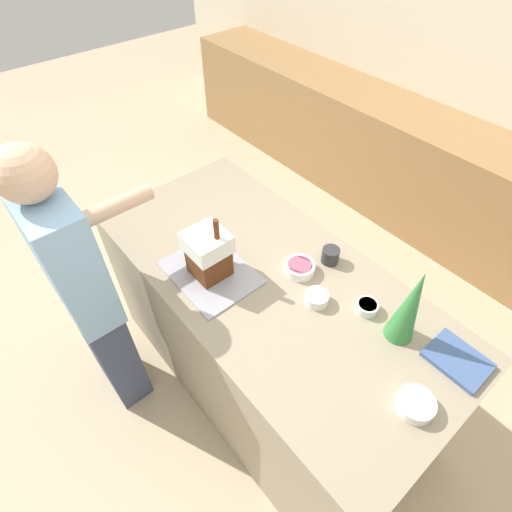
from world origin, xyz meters
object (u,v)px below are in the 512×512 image
Objects in this scene: baking_tray at (211,272)px; mug at (330,255)px; candy_bowl_near_tray_right at (300,267)px; candy_bowl_front_corner at (367,307)px; cookbook at (458,360)px; candy_bowl_far_left at (317,298)px; gingerbread_house at (208,253)px; person at (86,296)px; decorative_tree at (410,306)px; candy_bowl_behind_tray at (415,404)px.

baking_tray is 5.17× the size of mug.
mug reaches higher than candy_bowl_near_tray_right.
candy_bowl_front_corner is 0.35m from candy_bowl_near_tray_right.
cookbook reaches higher than baking_tray.
candy_bowl_front_corner is at bearing -168.37° from cookbook.
candy_bowl_front_corner reaches higher than baking_tray.
gingerbread_house is at bearing -149.56° from candy_bowl_far_left.
candy_bowl_front_corner is 1.28m from person.
cookbook is at bearing 18.10° from decorative_tree.
decorative_tree reaches higher than candy_bowl_front_corner.
person reaches higher than mug.
candy_bowl_behind_tray is at bearing -90.37° from cookbook.
decorative_tree is 3.98× the size of candy_bowl_front_corner.
mug reaches higher than baking_tray.
baking_tray is 0.60m from person.
baking_tray is 0.13m from gingerbread_house.
cookbook is at bearing 11.00° from candy_bowl_near_tray_right.
person reaches higher than gingerbread_house.
mug is (0.30, 0.48, 0.03)m from baking_tray.
candy_bowl_front_corner is at bearing -177.94° from decorative_tree.
candy_bowl_front_corner is at bearing 32.67° from baking_tray.
candy_bowl_behind_tray is 1.64× the size of mug.
candy_bowl_far_left is at bearing -21.66° from candy_bowl_near_tray_right.
gingerbread_house is 3.21× the size of candy_bowl_far_left.
candy_bowl_near_tray_right is at bearing 168.91° from candy_bowl_behind_tray.
baking_tray is 1.92× the size of cookbook.
candy_bowl_front_corner is 0.31m from mug.
candy_bowl_near_tray_right is 0.09× the size of person.
candy_bowl_behind_tray is at bearing -11.09° from candy_bowl_near_tray_right.
candy_bowl_far_left reaches higher than cookbook.
candy_bowl_behind_tray reaches higher than candy_bowl_front_corner.
candy_bowl_front_corner is 1.14× the size of mug.
mug is (-0.13, 0.22, 0.01)m from candy_bowl_far_left.
decorative_tree is at bearing -161.90° from cookbook.
gingerbread_house is 4.00× the size of mug.
decorative_tree is 0.48m from mug.
candy_bowl_far_left reaches higher than candy_bowl_near_tray_right.
cookbook is at bearing 35.81° from person.
cookbook is 2.69× the size of mug.
person is at bearing -141.29° from decorative_tree.
decorative_tree reaches higher than gingerbread_house.
candy_bowl_behind_tray is 0.28m from cookbook.
candy_bowl_far_left is (0.43, 0.25, 0.02)m from baking_tray.
baking_tray is 4.15× the size of candy_bowl_far_left.
candy_bowl_far_left is (-0.32, -0.14, -0.16)m from decorative_tree.
candy_bowl_front_corner is at bearing 32.68° from gingerbread_house.
person is (-0.64, -0.96, -0.14)m from mug.
decorative_tree is (0.75, 0.39, 0.18)m from baking_tray.
person is at bearing -126.29° from candy_bowl_near_tray_right.
person reaches higher than decorative_tree.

